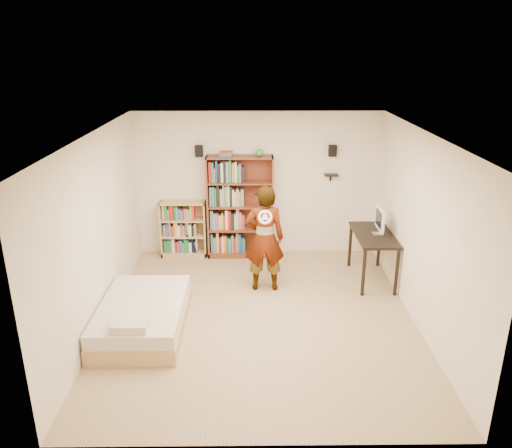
{
  "coord_description": "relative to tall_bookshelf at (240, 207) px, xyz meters",
  "views": [
    {
      "loc": [
        -0.12,
        -6.46,
        3.8
      ],
      "look_at": [
        -0.05,
        0.6,
        1.25
      ],
      "focal_mm": 35.0,
      "sensor_mm": 36.0,
      "label": 1
    }
  ],
  "objects": [
    {
      "name": "person",
      "position": [
        0.41,
        -1.38,
        -0.08
      ],
      "size": [
        0.66,
        0.44,
        1.76
      ],
      "primitive_type": "imported",
      "rotation": [
        0.0,
        0.0,
        3.17
      ],
      "color": "black",
      "rests_on": "ground"
    },
    {
      "name": "daybed",
      "position": [
        -1.32,
        -2.63,
        -0.69
      ],
      "size": [
        1.16,
        1.79,
        0.53
      ],
      "primitive_type": null,
      "color": "beige",
      "rests_on": "ground"
    },
    {
      "name": "wii_wheel",
      "position": [
        0.41,
        -1.71,
        0.4
      ],
      "size": [
        0.22,
        0.08,
        0.22
      ],
      "primitive_type": "torus",
      "rotation": [
        1.36,
        0.0,
        0.0
      ],
      "color": "white",
      "rests_on": "person"
    },
    {
      "name": "navy_bag",
      "position": [
        -0.99,
        0.02,
        -0.74
      ],
      "size": [
        0.33,
        0.23,
        0.43
      ],
      "primitive_type": null,
      "rotation": [
        0.0,
        0.0,
        -0.08
      ],
      "color": "black",
      "rests_on": "ground"
    },
    {
      "name": "room_shell",
      "position": [
        0.32,
        -2.32,
        0.8
      ],
      "size": [
        4.52,
        5.02,
        2.71
      ],
      "color": "white",
      "rests_on": "ground"
    },
    {
      "name": "imac",
      "position": [
        2.3,
        -1.09,
        0.1
      ],
      "size": [
        0.1,
        0.44,
        0.44
      ],
      "primitive_type": null,
      "rotation": [
        0.0,
        0.0,
        0.02
      ],
      "color": "white",
      "rests_on": "computer_desk"
    },
    {
      "name": "wall_shelf",
      "position": [
        1.67,
        0.09,
        0.59
      ],
      "size": [
        0.25,
        0.16,
        0.02
      ],
      "primitive_type": "cube",
      "color": "black",
      "rests_on": "room_shell"
    },
    {
      "name": "speaker_left",
      "position": [
        -0.73,
        0.08,
        1.04
      ],
      "size": [
        0.14,
        0.12,
        0.2
      ],
      "primitive_type": "cube",
      "color": "black",
      "rests_on": "room_shell"
    },
    {
      "name": "ground",
      "position": [
        0.32,
        -2.32,
        -0.96
      ],
      "size": [
        4.5,
        5.0,
        0.01
      ],
      "primitive_type": "cube",
      "color": "tan",
      "rests_on": "ground"
    },
    {
      "name": "tall_bookshelf",
      "position": [
        0.0,
        0.0,
        0.0
      ],
      "size": [
        1.21,
        0.35,
        1.92
      ],
      "primitive_type": null,
      "color": "brown",
      "rests_on": "ground"
    },
    {
      "name": "speaker_right",
      "position": [
        1.67,
        0.08,
        1.04
      ],
      "size": [
        0.14,
        0.12,
        0.2
      ],
      "primitive_type": "cube",
      "color": "black",
      "rests_on": "room_shell"
    },
    {
      "name": "low_bookshelf",
      "position": [
        -1.07,
        0.02,
        -0.43
      ],
      "size": [
        0.85,
        0.32,
        1.06
      ],
      "primitive_type": null,
      "color": "tan",
      "rests_on": "ground"
    },
    {
      "name": "crown_molding",
      "position": [
        0.32,
        -2.32,
        1.71
      ],
      "size": [
        4.5,
        5.0,
        0.06
      ],
      "color": "silver",
      "rests_on": "room_shell"
    },
    {
      "name": "computer_desk",
      "position": [
        2.25,
        -1.07,
        -0.54
      ],
      "size": [
        0.62,
        1.23,
        0.84
      ],
      "primitive_type": null,
      "color": "black",
      "rests_on": "ground"
    }
  ]
}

